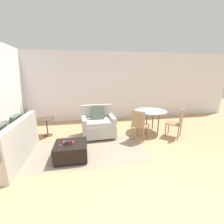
# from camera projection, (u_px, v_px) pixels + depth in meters

# --- Properties ---
(ground_plane) EXTENTS (20.00, 20.00, 0.00)m
(ground_plane) POSITION_uv_depth(u_px,v_px,m) (118.00, 176.00, 2.87)
(ground_plane) COLOR tan
(wall_back) EXTENTS (12.00, 0.06, 2.75)m
(wall_back) POSITION_uv_depth(u_px,v_px,m) (98.00, 87.00, 6.11)
(wall_back) COLOR white
(wall_back) RESTS_ON ground_plane
(area_rug) EXTENTS (2.93, 1.50, 0.01)m
(area_rug) POSITION_uv_depth(u_px,v_px,m) (88.00, 151.00, 3.77)
(area_rug) COLOR gray
(area_rug) RESTS_ON ground_plane
(couch) EXTENTS (0.85, 1.81, 0.94)m
(couch) POSITION_uv_depth(u_px,v_px,m) (8.00, 147.00, 3.32)
(couch) COLOR #B2ADA3
(couch) RESTS_ON ground_plane
(armchair) EXTENTS (1.01, 0.86, 0.93)m
(armchair) POSITION_uv_depth(u_px,v_px,m) (98.00, 125.00, 4.62)
(armchair) COLOR #B2ADA3
(armchair) RESTS_ON ground_plane
(ottoman) EXTENTS (0.71, 0.64, 0.38)m
(ottoman) POSITION_uv_depth(u_px,v_px,m) (71.00, 150.00, 3.40)
(ottoman) COLOR black
(ottoman) RESTS_ON ground_plane
(book_stack) EXTENTS (0.25, 0.17, 0.06)m
(book_stack) POSITION_uv_depth(u_px,v_px,m) (69.00, 142.00, 3.36)
(book_stack) COLOR #B72D28
(book_stack) RESTS_ON ottoman
(tv_remote_primary) EXTENTS (0.05, 0.14, 0.01)m
(tv_remote_primary) POSITION_uv_depth(u_px,v_px,m) (63.00, 143.00, 3.36)
(tv_remote_primary) COLOR black
(tv_remote_primary) RESTS_ON ottoman
(tv_remote_secondary) EXTENTS (0.12, 0.13, 0.01)m
(tv_remote_secondary) POSITION_uv_depth(u_px,v_px,m) (61.00, 145.00, 3.26)
(tv_remote_secondary) COLOR #333338
(tv_remote_secondary) RESTS_ON ottoman
(potted_plant) EXTENTS (0.40, 0.40, 1.17)m
(potted_plant) POSITION_uv_depth(u_px,v_px,m) (27.00, 129.00, 4.53)
(potted_plant) COLOR maroon
(potted_plant) RESTS_ON ground_plane
(side_table) EXTENTS (0.50, 0.50, 0.56)m
(side_table) POSITION_uv_depth(u_px,v_px,m) (47.00, 124.00, 4.63)
(side_table) COLOR #4C3828
(side_table) RESTS_ON ground_plane
(dining_table) EXTENTS (1.05, 1.05, 0.73)m
(dining_table) POSITION_uv_depth(u_px,v_px,m) (150.00, 113.00, 4.90)
(dining_table) COLOR #99A8AD
(dining_table) RESTS_ON ground_plane
(dining_chair_near_left) EXTENTS (0.59, 0.59, 0.90)m
(dining_chair_near_left) POSITION_uv_depth(u_px,v_px,m) (139.00, 124.00, 4.26)
(dining_chair_near_left) COLOR #93704C
(dining_chair_near_left) RESTS_ON ground_plane
(dining_chair_near_right) EXTENTS (0.59, 0.59, 0.90)m
(dining_chair_near_right) POSITION_uv_depth(u_px,v_px,m) (177.00, 121.00, 4.47)
(dining_chair_near_right) COLOR #93704C
(dining_chair_near_right) RESTS_ON ground_plane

